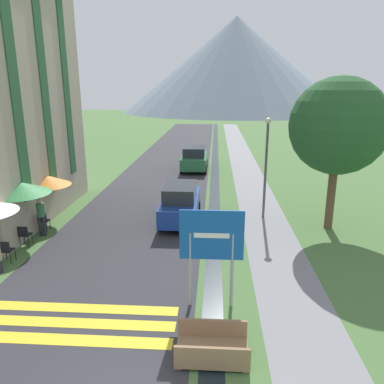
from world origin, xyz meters
TOP-DOWN VIEW (x-y plane):
  - ground_plane at (0.00, 20.00)m, footprint 160.00×160.00m
  - road at (-2.50, 30.00)m, footprint 6.40×60.00m
  - footpath at (3.60, 30.00)m, footprint 2.20×60.00m
  - drainage_channel at (1.20, 30.00)m, footprint 0.60×60.00m
  - crosswalk_marking at (-2.50, 3.55)m, footprint 5.44×1.84m
  - mountain_distant at (5.98, 95.39)m, footprint 56.96×56.96m
  - road_sign at (1.13, 4.62)m, footprint 1.79×0.11m
  - footbridge at (1.20, 2.48)m, footprint 1.70×1.10m
  - parked_car_near at (-0.40, 11.69)m, footprint 1.76×4.20m
  - parked_car_far at (-0.38, 23.03)m, footprint 1.97×4.11m
  - cafe_chair_near_left at (-6.27, 6.95)m, footprint 0.40×0.40m
  - cafe_chair_far_right at (-6.33, 10.07)m, footprint 0.40×0.40m
  - cafe_chair_middle at (-6.35, 8.44)m, footprint 0.40×0.40m
  - cafe_umbrella_middle_green at (-6.63, 8.99)m, footprint 2.46×2.46m
  - cafe_umbrella_rear_orange at (-6.66, 11.38)m, footprint 2.32×2.32m
  - person_seated_near at (-6.82, 8.15)m, footprint 0.32×0.32m
  - person_standing_terrace at (-6.13, 9.54)m, footprint 0.32×0.32m
  - streetlamp at (3.59, 12.49)m, footprint 0.28×0.28m
  - tree_by_path at (6.35, 11.24)m, footprint 4.12×4.12m

SIDE VIEW (x-z plane):
  - ground_plane at x=0.00m, z-range 0.00..0.00m
  - drainage_channel at x=1.20m, z-range 0.00..0.00m
  - road at x=-2.50m, z-range 0.00..0.01m
  - footpath at x=3.60m, z-range 0.00..0.01m
  - crosswalk_marking at x=-2.50m, z-range 0.00..0.01m
  - footbridge at x=1.20m, z-range -0.10..0.55m
  - cafe_chair_near_left at x=-6.27m, z-range 0.09..0.94m
  - cafe_chair_far_right at x=-6.33m, z-range 0.09..0.94m
  - cafe_chair_middle at x=-6.35m, z-range 0.09..0.94m
  - person_seated_near at x=-6.82m, z-range 0.06..1.26m
  - parked_car_near at x=-0.40m, z-range 0.00..1.82m
  - parked_car_far at x=-0.38m, z-range 0.00..1.82m
  - person_standing_terrace at x=-6.13m, z-range 0.13..1.80m
  - road_sign at x=1.13m, z-range 0.47..3.41m
  - cafe_umbrella_rear_orange at x=-6.66m, z-range 0.87..3.11m
  - cafe_umbrella_middle_green at x=-6.63m, z-range 1.01..3.52m
  - streetlamp at x=3.59m, z-range 0.47..5.28m
  - tree_by_path at x=6.35m, z-range 1.24..7.88m
  - mountain_distant at x=5.98m, z-range 0.00..23.10m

